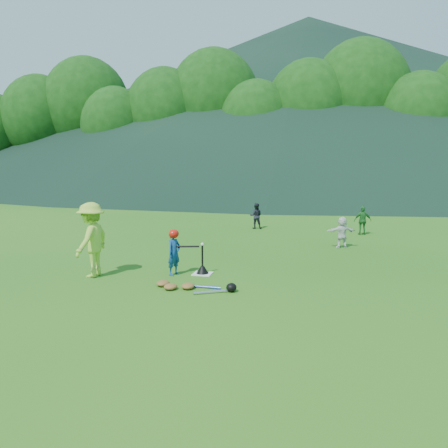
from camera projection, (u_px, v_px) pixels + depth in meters
name	position (u px, v px, depth m)	size (l,w,h in m)	color
ground	(202.00, 274.00, 10.60)	(120.00, 120.00, 0.00)	#216216
home_plate	(202.00, 274.00, 10.60)	(0.45, 0.45, 0.02)	silver
baseball	(202.00, 244.00, 10.50)	(0.08, 0.08, 0.08)	white
batter_child	(174.00, 253.00, 10.46)	(0.40, 0.26, 1.08)	navy
adult_coach	(92.00, 240.00, 10.29)	(1.14, 0.66, 1.77)	#A8D23D
fielder_b	(256.00, 216.00, 18.16)	(0.51, 0.40, 1.06)	black
fielder_c	(363.00, 221.00, 16.52)	(0.64, 0.27, 1.09)	#206D28
fielder_d	(342.00, 232.00, 13.93)	(0.93, 0.30, 1.00)	silver
batting_tee	(202.00, 269.00, 10.58)	(0.30, 0.30, 0.68)	black
batter_gear	(175.00, 235.00, 10.39)	(0.73, 0.26, 0.44)	red
equipment_pile	(188.00, 286.00, 9.31)	(1.80, 0.68, 0.19)	olive
outfield_fence	(286.00, 188.00, 37.64)	(70.07, 0.08, 1.33)	gray
tree_line	(294.00, 107.00, 42.24)	(70.04, 11.40, 14.82)	#382314
distant_hills	(269.00, 105.00, 89.46)	(155.00, 140.00, 32.00)	black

